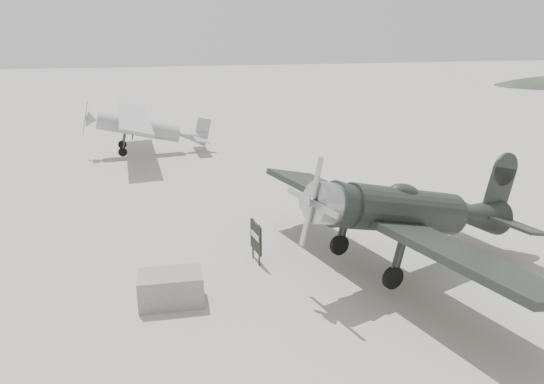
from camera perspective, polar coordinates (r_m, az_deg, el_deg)
The scene contains 5 objects.
ground at distance 19.50m, azimuth 0.71°, elevation -4.70°, with size 160.00×160.00×0.00m, color gray.
lowwing_monoplane at distance 16.69m, azimuth 14.92°, elevation -2.07°, with size 8.34×11.49×3.71m.
highwing_monoplane at distance 31.99m, azimuth -13.64°, elevation 7.06°, with size 7.09×10.00×2.84m.
equipment_block at distance 15.17m, azimuth -10.82°, elevation -10.12°, with size 1.77×1.10×0.88m, color slate.
sign_board at distance 17.14m, azimuth -1.74°, elevation -4.95°, with size 0.20×0.97×1.40m.
Camera 1 is at (-4.10, -17.54, 7.46)m, focal length 35.00 mm.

